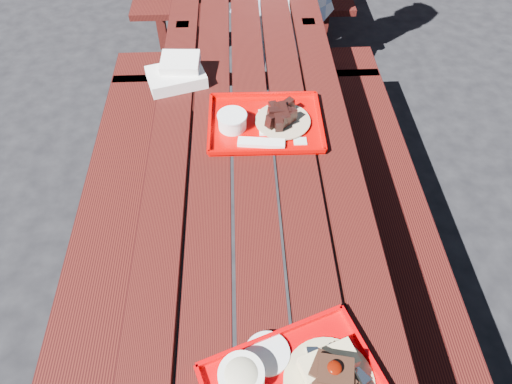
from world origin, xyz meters
TOP-DOWN VIEW (x-y plane):
  - ground at (0.00, 0.00)m, footprint 60.00×60.00m
  - picnic_table_near at (-0.00, 0.00)m, footprint 1.41×2.40m
  - far_tray at (0.04, 0.22)m, footprint 0.42×0.33m
  - white_cloth at (-0.29, 0.52)m, footprint 0.26×0.22m

SIDE VIEW (x-z plane):
  - ground at x=0.00m, z-range 0.00..0.00m
  - picnic_table_near at x=0.00m, z-range 0.19..0.94m
  - far_tray at x=0.04m, z-range 0.74..0.81m
  - white_cloth at x=-0.29m, z-range 0.74..0.83m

